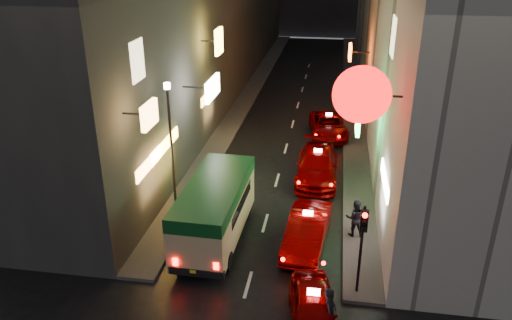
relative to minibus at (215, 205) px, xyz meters
The scene contains 11 objects.
sidewalk_left 22.89m from the minibus, 95.94° to the left, with size 1.50×52.00×0.15m, color #4A4845.
sidewalk_right 23.58m from the minibus, 74.88° to the left, with size 1.50×52.00×0.15m, color #4A4845.
minibus is the anchor object (origin of this frame).
taxi_near 6.41m from the minibus, 46.35° to the right, with size 2.56×4.99×1.69m.
taxi_second 3.97m from the minibus, ahead, with size 2.69×5.55×1.88m.
taxi_third 7.92m from the minibus, 59.73° to the left, with size 2.30×5.63×1.96m.
taxi_far 14.17m from the minibus, 71.95° to the left, with size 2.69×5.24×1.76m.
pedestrian_crossing 6.93m from the minibus, 44.39° to the right, with size 0.66×0.42×1.99m, color black.
pedestrian_sidewalk 5.98m from the minibus, 10.86° to the left, with size 0.72×0.45×1.90m, color black.
traffic_light 6.60m from the minibus, 25.59° to the right, with size 0.26×0.43×3.50m.
lamp_post 3.52m from the minibus, 143.55° to the left, with size 0.28×0.28×6.22m.
Camera 1 is at (2.72, -6.46, 11.84)m, focal length 35.00 mm.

